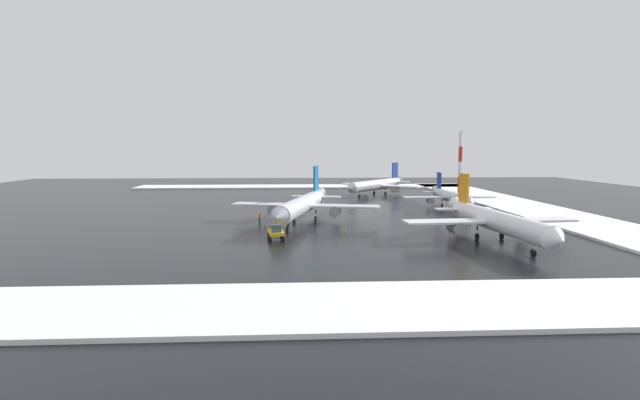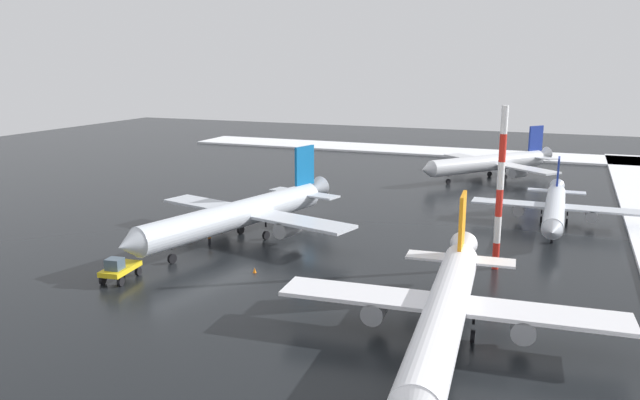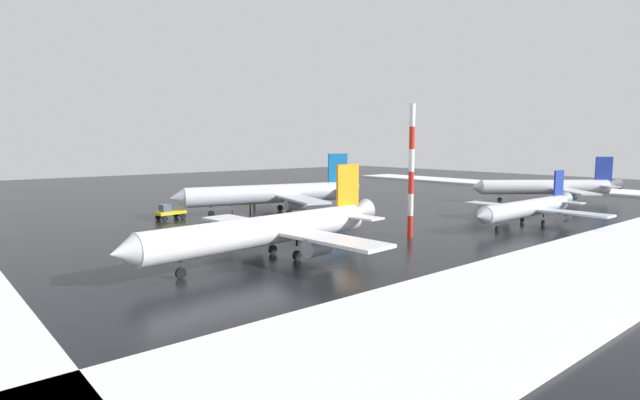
# 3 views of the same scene
# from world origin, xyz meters

# --- Properties ---
(ground_plane) EXTENTS (240.00, 240.00, 0.00)m
(ground_plane) POSITION_xyz_m (0.00, 0.00, 0.00)
(ground_plane) COLOR black
(snow_bank_right) EXTENTS (14.00, 116.00, 0.44)m
(snow_bank_right) POSITION_xyz_m (67.00, 0.00, 0.22)
(snow_bank_right) COLOR white
(snow_bank_right) RESTS_ON ground_plane
(airplane_parked_starboard) EXTENTS (33.97, 28.51, 10.22)m
(airplane_parked_starboard) POSITION_xyz_m (-17.04, 2.01, 3.38)
(airplane_parked_starboard) COLOR silver
(airplane_parked_starboard) RESTS_ON ground_plane
(airplane_parked_portside) EXTENTS (26.17, 23.58, 9.31)m
(airplane_parked_portside) POSITION_xyz_m (35.94, -20.97, 3.08)
(airplane_parked_portside) COLOR silver
(airplane_parked_portside) RESTS_ON ground_plane
(airplane_foreground_jet) EXTENTS (26.31, 21.75, 7.83)m
(airplane_foreground_jet) POSITION_xyz_m (4.27, -33.10, 2.59)
(airplane_foreground_jet) COLOR silver
(airplane_foreground_jet) RESTS_ON ground_plane
(airplane_distant_tail) EXTENTS (32.52, 27.00, 9.65)m
(airplane_distant_tail) POSITION_xyz_m (-37.33, -26.57, 3.19)
(airplane_distant_tail) COLOR white
(airplane_distant_tail) RESTS_ON ground_plane
(pushback_tug) EXTENTS (4.84, 2.79, 2.50)m
(pushback_tug) POSITION_xyz_m (-34.18, 6.40, 1.28)
(pushback_tug) COLOR gold
(pushback_tug) RESTS_ON ground_plane
(ground_crew_beside_wing) EXTENTS (0.36, 0.36, 1.71)m
(ground_crew_beside_wing) POSITION_xyz_m (-20.16, 4.65, 0.97)
(ground_crew_beside_wing) COLOR black
(ground_crew_beside_wing) RESTS_ON ground_plane
(ground_crew_mid_apron) EXTENTS (0.36, 0.36, 1.71)m
(ground_crew_mid_apron) POSITION_xyz_m (-15.82, 10.12, 0.97)
(ground_crew_mid_apron) COLOR black
(ground_crew_mid_apron) RESTS_ON ground_plane
(antenna_mast) EXTENTS (0.70, 0.70, 17.11)m
(antenna_mast) POSITION_xyz_m (-16.42, -27.97, 8.55)
(antenna_mast) COLOR red
(antenna_mast) RESTS_ON ground_plane
(traffic_cone_near_nose) EXTENTS (0.36, 0.36, 0.55)m
(traffic_cone_near_nose) POSITION_xyz_m (-27.06, -5.01, 0.28)
(traffic_cone_near_nose) COLOR orange
(traffic_cone_near_nose) RESTS_ON ground_plane
(traffic_cone_mid_line) EXTENTS (0.36, 0.36, 0.55)m
(traffic_cone_mid_line) POSITION_xyz_m (-21.40, 8.72, 0.28)
(traffic_cone_mid_line) COLOR orange
(traffic_cone_mid_line) RESTS_ON ground_plane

